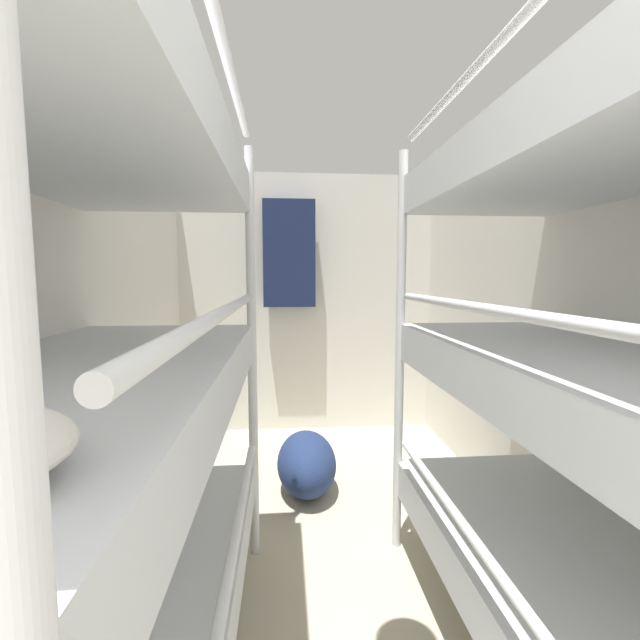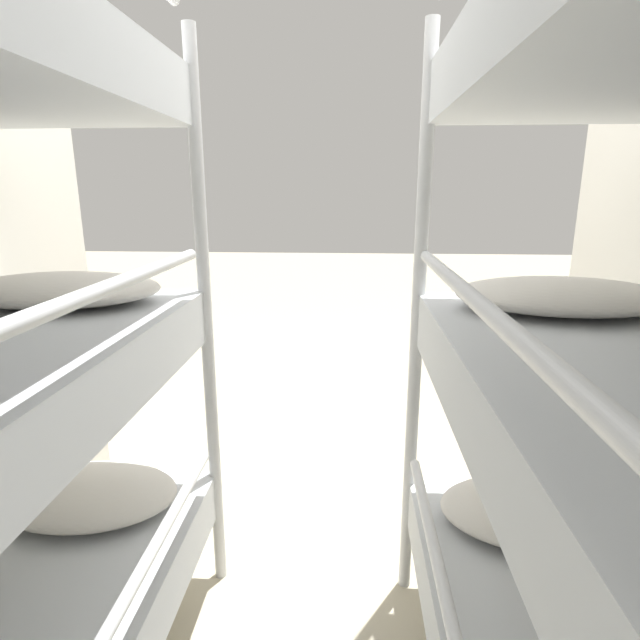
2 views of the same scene
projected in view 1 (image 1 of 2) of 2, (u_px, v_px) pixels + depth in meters
The scene contains 7 objects.
wall_left at pixel (44, 340), 1.66m from camera, with size 0.06×4.25×2.28m.
wall_right at pixel (596, 334), 1.86m from camera, with size 0.06×4.25×2.28m.
wall_back at pixel (307, 304), 3.84m from camera, with size 2.35×0.06×2.28m.
bunk_stack_left_near at pixel (74, 401), 1.07m from camera, with size 0.77×1.85×2.01m.
bunk_stack_right_near at pixel (623, 388), 1.19m from camera, with size 0.77×1.85×2.01m.
duffel_bag at pixel (307, 463), 2.75m from camera, with size 0.38×0.61×0.38m.
hanging_coat at pixel (289, 254), 3.63m from camera, with size 0.44×0.12×0.90m.
Camera 1 is at (-0.21, 0.33, 1.39)m, focal length 24.00 mm.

